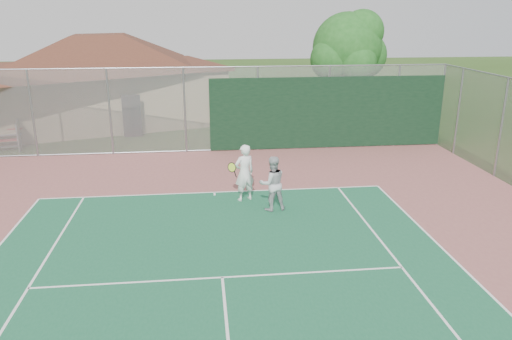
# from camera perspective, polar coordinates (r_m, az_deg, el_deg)

# --- Properties ---
(back_fence) EXTENTS (20.08, 0.11, 3.53)m
(back_fence) POSITION_cam_1_polar(r_m,az_deg,el_deg) (20.88, 0.49, 6.74)
(back_fence) COLOR gray
(back_fence) RESTS_ON ground
(side_fence_right) EXTENTS (0.08, 9.00, 3.50)m
(side_fence_right) POSITION_cam_1_polar(r_m,az_deg,el_deg) (19.34, 26.22, 4.29)
(side_fence_right) COLOR gray
(side_fence_right) RESTS_ON ground
(clubhouse) EXTENTS (14.37, 11.70, 5.37)m
(clubhouse) POSITION_cam_1_polar(r_m,az_deg,el_deg) (27.78, -17.21, 10.89)
(clubhouse) COLOR tan
(clubhouse) RESTS_ON ground
(tree) EXTENTS (4.13, 3.91, 5.76)m
(tree) POSITION_cam_1_polar(r_m,az_deg,el_deg) (26.35, 10.58, 13.36)
(tree) COLOR #3C2715
(tree) RESTS_ON ground
(player_white_front) EXTENTS (0.94, 0.77, 1.78)m
(player_white_front) POSITION_cam_1_polar(r_m,az_deg,el_deg) (15.26, -1.35, -0.37)
(player_white_front) COLOR white
(player_white_front) RESTS_ON ground
(player_grey_back) EXTENTS (0.88, 0.74, 1.64)m
(player_grey_back) POSITION_cam_1_polar(r_m,az_deg,el_deg) (14.54, 1.87, -1.61)
(player_grey_back) COLOR #B2B5B8
(player_grey_back) RESTS_ON ground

